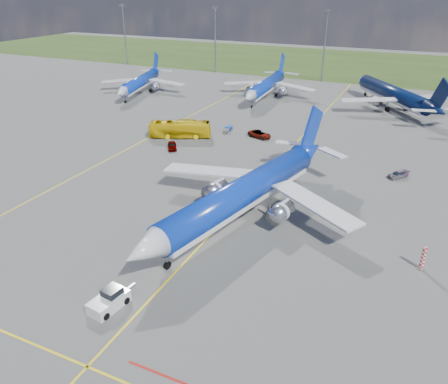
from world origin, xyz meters
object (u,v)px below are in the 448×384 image
at_px(pushback_tug, 110,300).
at_px(service_car_b, 260,134).
at_px(apron_bus, 180,129).
at_px(baggage_tug_c, 228,129).
at_px(service_car_a, 172,146).
at_px(warning_post, 423,258).
at_px(bg_jet_nw, 141,93).
at_px(service_car_c, 398,175).
at_px(bg_jet_n, 390,108).
at_px(bg_jet_nnw, 266,98).
at_px(main_airliner, 242,219).

height_order(pushback_tug, service_car_b, pushback_tug).
xyz_separation_m(apron_bus, baggage_tug_c, (7.56, 8.37, -1.40)).
bearing_deg(service_car_b, service_car_a, 155.34).
distance_m(warning_post, bg_jet_nw, 102.49).
bearing_deg(apron_bus, service_car_a, 173.99).
height_order(service_car_b, service_car_c, service_car_b).
bearing_deg(bg_jet_n, service_car_a, 19.01).
height_order(warning_post, bg_jet_nnw, bg_jet_nnw).
xyz_separation_m(pushback_tug, baggage_tug_c, (-13.29, 59.35, -0.37)).
bearing_deg(main_airliner, bg_jet_n, 92.83).
distance_m(apron_bus, service_car_c, 45.15).
height_order(bg_jet_n, pushback_tug, bg_jet_n).
distance_m(service_car_a, service_car_b, 19.63).
bearing_deg(main_airliner, service_car_b, 119.59).
relative_size(bg_jet_n, apron_bus, 3.24).
bearing_deg(bg_jet_nnw, main_airliner, -75.80).
xyz_separation_m(bg_jet_n, service_car_a, (-36.86, -51.90, 0.72)).
height_order(bg_jet_nnw, service_car_a, bg_jet_nnw).
xyz_separation_m(warning_post, bg_jet_nnw, (-45.32, 72.19, -1.50)).
relative_size(apron_bus, service_car_a, 3.15).
bearing_deg(bg_jet_nnw, baggage_tug_c, -88.00).
bearing_deg(apron_bus, service_car_b, -89.26).
distance_m(apron_bus, service_car_a, 7.61).
xyz_separation_m(bg_jet_nw, bg_jet_n, (71.01, 13.30, 0.00)).
bearing_deg(bg_jet_nw, baggage_tug_c, -44.64).
bearing_deg(bg_jet_n, bg_jet_nnw, -31.02).
relative_size(bg_jet_nw, pushback_tug, 5.97).
relative_size(pushback_tug, baggage_tug_c, 1.37).
bearing_deg(main_airliner, baggage_tug_c, 130.16).
relative_size(warning_post, bg_jet_nnw, 0.08).
xyz_separation_m(apron_bus, service_car_b, (15.74, 7.09, -1.12)).
height_order(bg_jet_nw, main_airliner, main_airliner).
height_order(warning_post, baggage_tug_c, warning_post).
xyz_separation_m(main_airliner, pushback_tug, (-5.33, -23.14, 0.82)).
bearing_deg(apron_bus, baggage_tug_c, -65.62).
bearing_deg(service_car_c, main_airliner, -86.90).
distance_m(bg_jet_n, pushback_tug, 97.44).
relative_size(pushback_tug, service_car_c, 1.56).
xyz_separation_m(pushback_tug, service_car_c, (24.17, 47.78, -0.26)).
relative_size(warning_post, bg_jet_n, 0.07).
relative_size(apron_bus, baggage_tug_c, 2.97).
bearing_deg(pushback_tug, bg_jet_nnw, 108.04).
distance_m(pushback_tug, baggage_tug_c, 60.82).
xyz_separation_m(bg_jet_nw, main_airliner, (58.06, -59.27, 0.00)).
height_order(service_car_a, baggage_tug_c, service_car_a).
bearing_deg(baggage_tug_c, service_car_a, -119.45).
bearing_deg(service_car_b, main_airliner, -144.65).
height_order(warning_post, pushback_tug, warning_post).
bearing_deg(bg_jet_n, apron_bus, 13.21).
bearing_deg(service_car_b, warning_post, -118.76).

